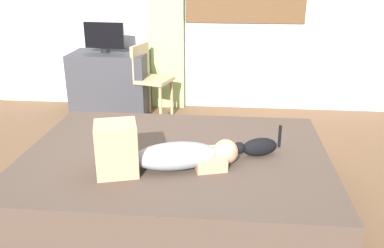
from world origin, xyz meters
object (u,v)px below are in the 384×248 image
(bed, at_px, (176,179))
(tv_monitor, at_px, (104,37))
(cup, at_px, (142,49))
(person_lying, at_px, (161,153))
(chair_by_desk, at_px, (148,75))
(cat, at_px, (257,147))
(desk, at_px, (111,83))

(bed, relative_size, tv_monitor, 4.65)
(tv_monitor, distance_m, cup, 0.45)
(person_lying, relative_size, chair_by_desk, 1.09)
(bed, relative_size, cat, 6.55)
(cup, bearing_deg, bed, -71.97)
(person_lying, distance_m, chair_by_desk, 2.23)
(desk, bearing_deg, cup, 6.60)
(person_lying, xyz_separation_m, tv_monitor, (-1.05, 2.30, 0.38))
(person_lying, distance_m, tv_monitor, 2.55)
(bed, xyz_separation_m, person_lying, (-0.06, -0.26, 0.33))
(desk, height_order, cup, cup)
(bed, relative_size, cup, 28.29)
(chair_by_desk, bearing_deg, desk, 165.61)
(desk, xyz_separation_m, chair_by_desk, (0.49, -0.13, 0.14))
(person_lying, height_order, tv_monitor, tv_monitor)
(person_lying, distance_m, cat, 0.69)
(tv_monitor, height_order, chair_by_desk, tv_monitor)
(cup, distance_m, chair_by_desk, 0.33)
(bed, xyz_separation_m, chair_by_desk, (-0.58, 1.91, 0.30))
(bed, bearing_deg, person_lying, -102.89)
(bed, bearing_deg, chair_by_desk, 106.80)
(desk, relative_size, tv_monitor, 1.87)
(tv_monitor, distance_m, chair_by_desk, 0.68)
(person_lying, bearing_deg, chair_by_desk, 103.42)
(person_lying, xyz_separation_m, cat, (0.64, 0.27, -0.05))
(chair_by_desk, bearing_deg, cat, -58.70)
(cat, distance_m, desk, 2.61)
(bed, bearing_deg, cup, 108.03)
(desk, height_order, tv_monitor, tv_monitor)
(desk, xyz_separation_m, cup, (0.39, 0.04, 0.41))
(person_lying, relative_size, desk, 1.04)
(desk, bearing_deg, person_lying, -66.34)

